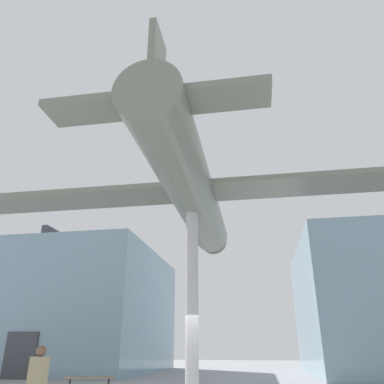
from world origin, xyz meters
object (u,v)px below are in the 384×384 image
at_px(support_pylon_central, 192,299).
at_px(suspended_airplane, 193,193).
at_px(visitor_person, 37,378).
at_px(plaza_bench, 90,379).

distance_m(support_pylon_central, suspended_airplane, 3.84).
height_order(suspended_airplane, visitor_person, suspended_airplane).
bearing_deg(support_pylon_central, plaza_bench, 152.33).
relative_size(support_pylon_central, plaza_bench, 3.29).
distance_m(suspended_airplane, visitor_person, 7.76).
bearing_deg(visitor_person, support_pylon_central, 38.10).
bearing_deg(plaza_bench, suspended_airplane, -26.08).
xyz_separation_m(visitor_person, plaza_bench, (-1.49, 6.22, -0.46)).
height_order(support_pylon_central, visitor_person, support_pylon_central).
xyz_separation_m(support_pylon_central, plaza_bench, (-4.31, 2.26, -2.56)).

